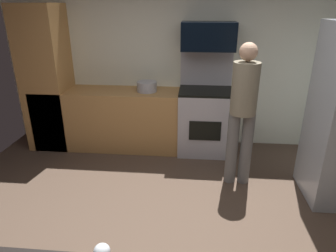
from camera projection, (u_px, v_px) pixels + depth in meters
ground_plane at (159, 240)px, 2.89m from camera, size 5.20×4.80×0.02m
wall_back at (176, 60)px, 4.56m from camera, size 5.20×0.12×2.60m
lower_cabinet_run at (116, 119)px, 4.62m from camera, size 2.40×0.60×0.90m
cabinet_column at (47, 79)px, 4.48m from camera, size 0.60×0.60×2.10m
oven_range at (205, 118)px, 4.48m from camera, size 0.76×0.65×1.49m
microwave at (208, 36)px, 4.12m from camera, size 0.74×0.38×0.38m
person_cook at (243, 109)px, 3.48m from camera, size 0.31×0.30×1.71m
wine_glass_mid at (102, 252)px, 1.42m from camera, size 0.08×0.08×0.15m
stock_pot at (147, 86)px, 4.38m from camera, size 0.29×0.29×0.15m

